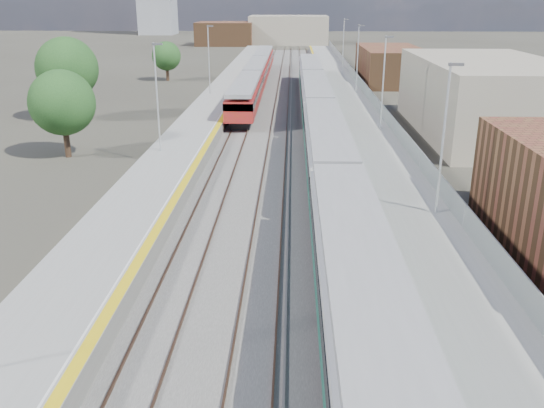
{
  "coord_description": "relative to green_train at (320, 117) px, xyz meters",
  "views": [
    {
      "loc": [
        -0.8,
        -5.79,
        11.36
      ],
      "look_at": [
        -1.7,
        19.69,
        2.2
      ],
      "focal_mm": 38.0,
      "sensor_mm": 36.0,
      "label": 1
    }
  ],
  "objects": [
    {
      "name": "ground",
      "position": [
        -1.5,
        9.14,
        -2.18
      ],
      "size": [
        320.0,
        320.0,
        0.0
      ],
      "primitive_type": "plane",
      "color": "#47443A",
      "rests_on": "ground"
    },
    {
      "name": "ballast_bed",
      "position": [
        -3.75,
        11.64,
        -2.15
      ],
      "size": [
        10.5,
        155.0,
        0.06
      ],
      "primitive_type": "cube",
      "color": "#565451",
      "rests_on": "ground"
    },
    {
      "name": "tracks",
      "position": [
        -3.15,
        13.31,
        -2.07
      ],
      "size": [
        8.96,
        160.0,
        0.17
      ],
      "color": "#4C3323",
      "rests_on": "ground"
    },
    {
      "name": "platform_right",
      "position": [
        3.78,
        11.63,
        -1.64
      ],
      "size": [
        4.7,
        155.0,
        8.52
      ],
      "color": "slate",
      "rests_on": "ground"
    },
    {
      "name": "platform_left",
      "position": [
        -10.55,
        11.63,
        -1.66
      ],
      "size": [
        4.3,
        155.0,
        8.52
      ],
      "color": "slate",
      "rests_on": "ground"
    },
    {
      "name": "buildings",
      "position": [
        -19.62,
        97.74,
        8.53
      ],
      "size": [
        72.0,
        185.5,
        40.0
      ],
      "color": "brown",
      "rests_on": "ground"
    },
    {
      "name": "green_train",
      "position": [
        0.0,
        0.0,
        0.0
      ],
      "size": [
        2.81,
        78.17,
        3.09
      ],
      "color": "black",
      "rests_on": "ground"
    },
    {
      "name": "red_train",
      "position": [
        -7.0,
        29.93,
        -0.19
      ],
      "size": [
        2.67,
        54.12,
        3.36
      ],
      "color": "black",
      "rests_on": "ground"
    },
    {
      "name": "tree_a",
      "position": [
        -19.19,
        -5.04,
        1.92
      ],
      "size": [
        4.81,
        4.81,
        6.51
      ],
      "color": "#382619",
      "rests_on": "ground"
    },
    {
      "name": "tree_b",
      "position": [
        -23.88,
        8.72,
        2.83
      ],
      "size": [
        5.86,
        5.86,
        7.94
      ],
      "color": "#382619",
      "rests_on": "ground"
    },
    {
      "name": "tree_c",
      "position": [
        -20.4,
        37.36,
        1.31
      ],
      "size": [
        4.09,
        4.09,
        5.55
      ],
      "color": "#382619",
      "rests_on": "ground"
    },
    {
      "name": "tree_d",
      "position": [
        18.64,
        25.39,
        1.33
      ],
      "size": [
        4.12,
        4.12,
        5.59
      ],
      "color": "#382619",
      "rests_on": "ground"
    }
  ]
}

